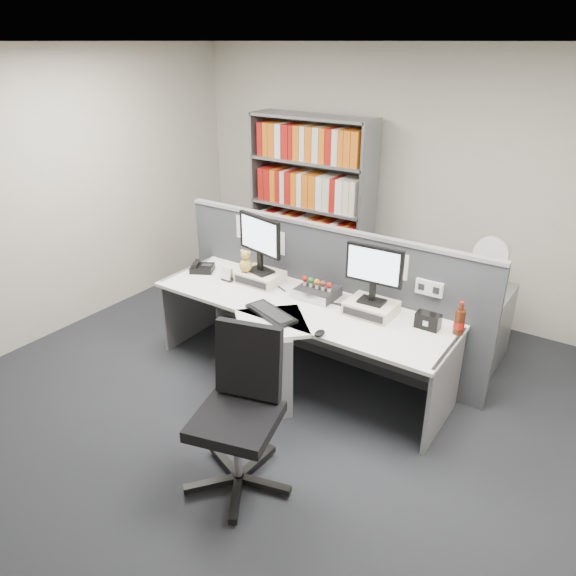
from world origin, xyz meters
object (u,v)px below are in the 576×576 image
Objects in this scene: desk at (284,342)px; desk_fan at (491,257)px; monitor_left at (260,239)px; shelving_unit at (311,210)px; mouse at (320,333)px; filing_cabinet at (479,324)px; desktop_pc at (318,292)px; desk_phone at (202,268)px; monitor_right at (374,269)px; cola_bottle at (459,322)px; desk_calendar at (227,275)px; keyboard at (271,313)px; office_chair at (241,406)px; speaker at (428,321)px.

desk_fan is (1.20, 1.40, 0.55)m from desk.
monitor_left is 0.26× the size of shelving_unit.
mouse is 0.15× the size of filing_cabinet.
desk_phone reaches higher than desktop_pc.
cola_bottle is at bearing 5.60° from monitor_right.
shelving_unit is (-0.11, 1.60, 0.20)m from desk_calendar.
keyboard is 1.43m from cola_bottle.
office_chair is (0.87, -1.38, -0.55)m from monitor_left.
desk_fan is at bearing 41.19° from desktop_pc.
office_chair reaches higher than speaker.
keyboard is 3.89× the size of desk_calendar.
speaker is 0.17× the size of office_chair.
desktop_pc is 0.87m from desk_calendar.
monitor_left is at bearing 9.87° from desk_phone.
mouse is at bearing -144.19° from cola_bottle.
cola_bottle is at bearing 57.63° from office_chair.
desktop_pc is 1.19× the size of desk_phone.
monitor_right is at bearing -177.18° from speaker.
cola_bottle reaches higher than desk_phone.
monitor_left is at bearing -179.17° from speaker.
shelving_unit is at bearing 147.08° from cola_bottle.
monitor_left is at bearing -177.78° from desktop_pc.
shelving_unit reaches higher than desk_phone.
shelving_unit is (-0.83, 1.93, 0.24)m from keyboard.
speaker is (1.04, 0.41, 0.32)m from desk.
desktop_pc reaches higher than filing_cabinet.
speaker is (2.17, 0.13, 0.03)m from desk_phone.
monitor_right reaches higher than desk_fan.
office_chair is at bearing -40.67° from desk_phone.
desk_calendar is (-0.79, 0.25, 0.32)m from desk.
cola_bottle is at bearing -32.92° from shelving_unit.
cola_bottle reaches higher than desk.
desk_phone is 2.08× the size of desk_calendar.
office_chair is (-0.08, -0.84, -0.17)m from mouse.
desk_fan is at bearing 30.06° from desk_calendar.
monitor_right is 0.56m from speaker.
cola_bottle is (1.78, 0.07, -0.31)m from monitor_left.
desk is 8.01× the size of desktop_pc.
cola_bottle is 1.73m from office_chair.
keyboard is 1.01m from office_chair.
desktop_pc is at bearing -177.90° from cola_bottle.
desk_fan is (2.33, 1.12, 0.26)m from desk_phone.
keyboard is 2.12m from shelving_unit.
mouse is at bearing -56.53° from shelving_unit.
cola_bottle is 0.53× the size of desk_fan.
desk is at bearing -146.46° from monitor_right.
desk_phone reaches higher than keyboard.
monitor_left is 1.10m from monitor_right.
monitor_right is 3.60× the size of desk_calendar.
desktop_pc is at bearing 2.22° from monitor_left.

